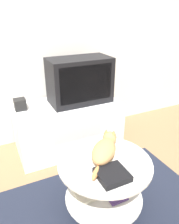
# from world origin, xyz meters

# --- Properties ---
(ground_plane) EXTENTS (12.00, 12.00, 0.00)m
(ground_plane) POSITION_xyz_m (0.00, 0.00, 0.00)
(ground_plane) COLOR #93704C
(wall_back) EXTENTS (8.00, 0.05, 2.60)m
(wall_back) POSITION_xyz_m (0.00, 1.37, 1.30)
(wall_back) COLOR silver
(wall_back) RESTS_ON ground_plane
(rug) EXTENTS (1.77, 1.05, 0.02)m
(rug) POSITION_xyz_m (0.00, 0.00, 0.01)
(rug) COLOR #1E2333
(rug) RESTS_ON ground_plane
(tv_stand) EXTENTS (1.17, 0.59, 0.54)m
(tv_stand) POSITION_xyz_m (0.11, 0.99, 0.27)
(tv_stand) COLOR white
(tv_stand) RESTS_ON ground_plane
(tv) EXTENTS (0.67, 0.36, 0.49)m
(tv) POSITION_xyz_m (0.27, 1.00, 0.79)
(tv) COLOR black
(tv) RESTS_ON tv_stand
(speaker) EXTENTS (0.12, 0.12, 0.12)m
(speaker) POSITION_xyz_m (-0.38, 1.07, 0.60)
(speaker) COLOR black
(speaker) RESTS_ON tv_stand
(coffee_table) EXTENTS (0.70, 0.70, 0.46)m
(coffee_table) POSITION_xyz_m (0.03, -0.00, 0.30)
(coffee_table) COLOR #B2B2B7
(coffee_table) RESTS_ON rug
(dvd_box) EXTENTS (0.20, 0.20, 0.04)m
(dvd_box) POSITION_xyz_m (-0.00, -0.17, 0.50)
(dvd_box) COLOR black
(dvd_box) RESTS_ON coffee_table
(cat) EXTENTS (0.40, 0.42, 0.14)m
(cat) POSITION_xyz_m (0.07, 0.07, 0.54)
(cat) COLOR tan
(cat) RESTS_ON coffee_table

